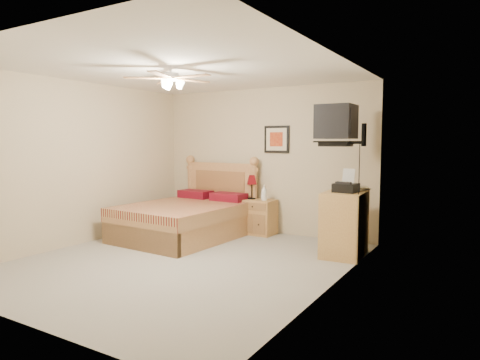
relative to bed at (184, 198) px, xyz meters
The scene contains 17 objects.
floor 1.57m from the bed, 52.08° to the right, with size 4.50×4.50×0.00m, color gray.
ceiling 2.32m from the bed, 52.08° to the right, with size 4.00×4.50×0.04m, color white.
wall_back 1.54m from the bed, 52.33° to the left, with size 4.00×0.04×2.50m, color #C1B08E.
wall_front 3.53m from the bed, 75.48° to the right, with size 4.00×0.04×2.50m, color #C1B08E.
wall_left 1.69m from the bed, 135.19° to the right, with size 0.04×4.50×2.50m, color #C1B08E.
wall_right 3.14m from the bed, 21.30° to the right, with size 0.04×4.50×2.50m, color #C1B08E.
bed is the anchor object (origin of this frame).
nightstand 1.33m from the bed, 43.91° to the left, with size 0.55×0.41×0.59m, color #A26E31.
table_lamp 1.20m from the bed, 49.38° to the left, with size 0.22×0.22×0.41m, color #600409, non-canonical shape.
lotion_bottle 1.35m from the bed, 39.01° to the left, with size 0.10×0.10×0.27m, color white.
framed_picture 1.86m from the bed, 44.17° to the left, with size 0.46×0.04×0.46m, color black.
dresser 2.63m from the bed, ahead, with size 0.53×0.76×0.89m, color #AE7941.
fax_machine 2.66m from the bed, ahead, with size 0.30×0.32×0.32m, color black, non-canonical shape.
magazine_lower 2.69m from the bed, 12.24° to the left, with size 0.22×0.29×0.03m, color #BCB095.
magazine_upper 2.70m from the bed, 12.27° to the left, with size 0.21×0.28×0.02m, color gray.
wall_tv 2.87m from the bed, ahead, with size 0.56×0.46×0.58m, color black, non-canonical shape.
ceiling_fan 2.32m from the bed, 56.53° to the right, with size 1.14×1.14×0.28m, color white, non-canonical shape.
Camera 1 is at (3.49, -4.36, 1.58)m, focal length 32.00 mm.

